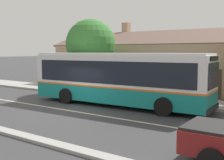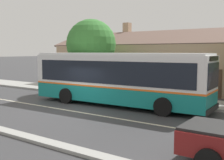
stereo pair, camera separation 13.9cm
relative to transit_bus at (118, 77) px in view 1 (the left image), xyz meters
The scene contains 8 objects.
ground_plane 3.72m from the transit_bus, 117.64° to the right, with size 300.00×300.00×0.00m, color #38383A.
sidewalk_far 3.84m from the transit_bus, 116.14° to the left, with size 60.00×3.00×0.15m, color #9E9E99.
lane_divider_stripe 3.72m from the transit_bus, 117.64° to the right, with size 60.00×0.16×0.01m, color beige.
community_building 10.49m from the transit_bus, 87.50° to the left, with size 25.55×8.31×6.41m.
transit_bus is the anchor object (origin of this frame).
bench_by_building 6.88m from the transit_bus, 156.76° to the left, with size 1.81×0.51×0.94m.
street_tree_secondary 6.74m from the transit_bus, 144.92° to the left, with size 4.18×4.08×6.03m.
bike_rack 10.22m from the transit_bus, 162.20° to the left, with size 1.16×0.06×0.78m.
Camera 1 is at (11.10, -11.62, 3.38)m, focal length 45.00 mm.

